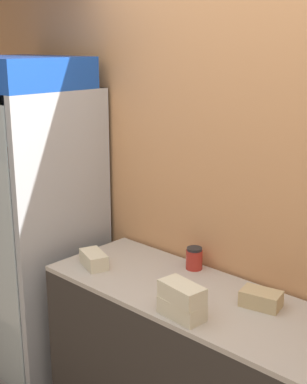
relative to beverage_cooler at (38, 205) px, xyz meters
name	(u,v)px	position (x,y,z in m)	size (l,w,h in m)	color
wall_back	(276,201)	(1.48, 0.34, 0.26)	(5.20, 0.09, 2.70)	tan
beverage_cooler	(38,205)	(0.00, 0.00, 0.00)	(0.72, 0.68, 2.01)	#B2B7BC
sandwich_stack_bottom	(182,309)	(1.37, -0.22, -0.13)	(0.22, 0.13, 0.08)	beige
sandwich_stack_middle	(182,292)	(1.37, -0.22, -0.06)	(0.22, 0.14, 0.08)	beige
sandwich_flat_left	(94,259)	(0.67, -0.12, -0.13)	(0.21, 0.16, 0.08)	beige
sandwich_flat_right	(261,299)	(1.58, 0.10, -0.14)	(0.20, 0.15, 0.08)	tan
condiment_jar	(194,258)	(1.09, 0.22, -0.12)	(0.09, 0.09, 0.12)	#B72D23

